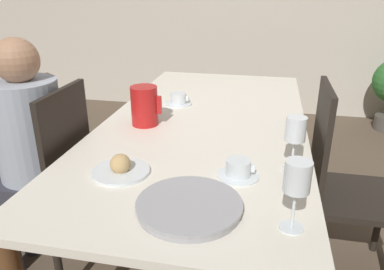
{
  "coord_description": "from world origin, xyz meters",
  "views": [
    {
      "loc": [
        0.3,
        -1.74,
        1.39
      ],
      "look_at": [
        0.0,
        -0.31,
        0.78
      ],
      "focal_mm": 35.0,
      "sensor_mm": 36.0,
      "label": 1
    }
  ],
  "objects_px": {
    "chair_person_side": "(50,183)",
    "teacup_near_person": "(238,170)",
    "wine_glass_water": "(296,131)",
    "wine_glass_juice": "(297,180)",
    "teacup_across": "(178,100)",
    "chair_opposite": "(341,182)",
    "bread_plate": "(121,168)",
    "red_pitcher": "(144,106)",
    "person_seated": "(25,144)",
    "serving_tray": "(189,206)"
  },
  "relations": [
    {
      "from": "chair_opposite",
      "to": "wine_glass_juice",
      "type": "distance_m",
      "value": 0.88
    },
    {
      "from": "teacup_near_person",
      "to": "chair_opposite",
      "type": "bearing_deg",
      "value": 45.54
    },
    {
      "from": "wine_glass_water",
      "to": "bread_plate",
      "type": "bearing_deg",
      "value": -166.52
    },
    {
      "from": "wine_glass_water",
      "to": "serving_tray",
      "type": "xyz_separation_m",
      "value": [
        -0.32,
        -0.33,
        -0.14
      ]
    },
    {
      "from": "chair_person_side",
      "to": "teacup_across",
      "type": "xyz_separation_m",
      "value": [
        0.48,
        0.61,
        0.26
      ]
    },
    {
      "from": "chair_opposite",
      "to": "wine_glass_water",
      "type": "distance_m",
      "value": 0.61
    },
    {
      "from": "red_pitcher",
      "to": "wine_glass_water",
      "type": "distance_m",
      "value": 0.77
    },
    {
      "from": "wine_glass_water",
      "to": "chair_person_side",
      "type": "bearing_deg",
      "value": 175.29
    },
    {
      "from": "person_seated",
      "to": "wine_glass_water",
      "type": "xyz_separation_m",
      "value": [
        1.17,
        -0.09,
        0.19
      ]
    },
    {
      "from": "chair_opposite",
      "to": "teacup_near_person",
      "type": "relative_size",
      "value": 6.31
    },
    {
      "from": "teacup_across",
      "to": "teacup_near_person",
      "type": "bearing_deg",
      "value": -62.3
    },
    {
      "from": "red_pitcher",
      "to": "serving_tray",
      "type": "xyz_separation_m",
      "value": [
        0.37,
        -0.68,
        -0.08
      ]
    },
    {
      "from": "chair_person_side",
      "to": "teacup_near_person",
      "type": "height_order",
      "value": "chair_person_side"
    },
    {
      "from": "wine_glass_water",
      "to": "teacup_across",
      "type": "relative_size",
      "value": 1.39
    },
    {
      "from": "wine_glass_juice",
      "to": "bread_plate",
      "type": "relative_size",
      "value": 1.0
    },
    {
      "from": "chair_opposite",
      "to": "red_pitcher",
      "type": "xyz_separation_m",
      "value": [
        -0.95,
        -0.03,
        0.33
      ]
    },
    {
      "from": "person_seated",
      "to": "wine_glass_juice",
      "type": "relative_size",
      "value": 5.51
    },
    {
      "from": "chair_opposite",
      "to": "red_pitcher",
      "type": "relative_size",
      "value": 5.03
    },
    {
      "from": "red_pitcher",
      "to": "chair_person_side",
      "type": "bearing_deg",
      "value": -146.52
    },
    {
      "from": "teacup_across",
      "to": "red_pitcher",
      "type": "bearing_deg",
      "value": -103.54
    },
    {
      "from": "person_seated",
      "to": "teacup_near_person",
      "type": "height_order",
      "value": "person_seated"
    },
    {
      "from": "wine_glass_juice",
      "to": "serving_tray",
      "type": "height_order",
      "value": "wine_glass_juice"
    },
    {
      "from": "teacup_near_person",
      "to": "chair_person_side",
      "type": "bearing_deg",
      "value": 168.91
    },
    {
      "from": "chair_person_side",
      "to": "wine_glass_water",
      "type": "relative_size",
      "value": 4.56
    },
    {
      "from": "red_pitcher",
      "to": "bread_plate",
      "type": "xyz_separation_m",
      "value": [
        0.07,
        -0.5,
        -0.08
      ]
    },
    {
      "from": "chair_opposite",
      "to": "wine_glass_water",
      "type": "bearing_deg",
      "value": -35.12
    },
    {
      "from": "person_seated",
      "to": "red_pitcher",
      "type": "relative_size",
      "value": 6.13
    },
    {
      "from": "wine_glass_water",
      "to": "chair_opposite",
      "type": "bearing_deg",
      "value": 54.88
    },
    {
      "from": "red_pitcher",
      "to": "teacup_near_person",
      "type": "xyz_separation_m",
      "value": [
        0.49,
        -0.44,
        -0.07
      ]
    },
    {
      "from": "chair_opposite",
      "to": "wine_glass_juice",
      "type": "relative_size",
      "value": 4.53
    },
    {
      "from": "wine_glass_water",
      "to": "wine_glass_juice",
      "type": "xyz_separation_m",
      "value": [
        -0.01,
        -0.36,
        -0.0
      ]
    },
    {
      "from": "wine_glass_juice",
      "to": "teacup_across",
      "type": "relative_size",
      "value": 1.39
    },
    {
      "from": "wine_glass_juice",
      "to": "teacup_near_person",
      "type": "xyz_separation_m",
      "value": [
        -0.18,
        0.27,
        -0.13
      ]
    },
    {
      "from": "red_pitcher",
      "to": "teacup_across",
      "type": "height_order",
      "value": "red_pitcher"
    },
    {
      "from": "chair_person_side",
      "to": "teacup_near_person",
      "type": "distance_m",
      "value": 0.94
    },
    {
      "from": "chair_person_side",
      "to": "wine_glass_water",
      "type": "height_order",
      "value": "chair_person_side"
    },
    {
      "from": "bread_plate",
      "to": "wine_glass_juice",
      "type": "bearing_deg",
      "value": -19.59
    },
    {
      "from": "person_seated",
      "to": "serving_tray",
      "type": "bearing_deg",
      "value": -116.16
    },
    {
      "from": "chair_opposite",
      "to": "teacup_near_person",
      "type": "xyz_separation_m",
      "value": [
        -0.46,
        -0.47,
        0.26
      ]
    },
    {
      "from": "wine_glass_water",
      "to": "bread_plate",
      "type": "relative_size",
      "value": 1.0
    },
    {
      "from": "chair_person_side",
      "to": "wine_glass_water",
      "type": "xyz_separation_m",
      "value": [
        1.08,
        -0.09,
        0.39
      ]
    },
    {
      "from": "person_seated",
      "to": "wine_glass_juice",
      "type": "bearing_deg",
      "value": -111.17
    },
    {
      "from": "bread_plate",
      "to": "person_seated",
      "type": "bearing_deg",
      "value": 157.17
    },
    {
      "from": "teacup_across",
      "to": "serving_tray",
      "type": "distance_m",
      "value": 1.07
    },
    {
      "from": "person_seated",
      "to": "red_pitcher",
      "type": "bearing_deg",
      "value": -61.93
    },
    {
      "from": "teacup_across",
      "to": "bread_plate",
      "type": "height_order",
      "value": "bread_plate"
    },
    {
      "from": "person_seated",
      "to": "serving_tray",
      "type": "height_order",
      "value": "person_seated"
    },
    {
      "from": "wine_glass_juice",
      "to": "teacup_near_person",
      "type": "distance_m",
      "value": 0.35
    },
    {
      "from": "chair_opposite",
      "to": "teacup_near_person",
      "type": "distance_m",
      "value": 0.7
    },
    {
      "from": "wine_glass_water",
      "to": "serving_tray",
      "type": "relative_size",
      "value": 0.64
    }
  ]
}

